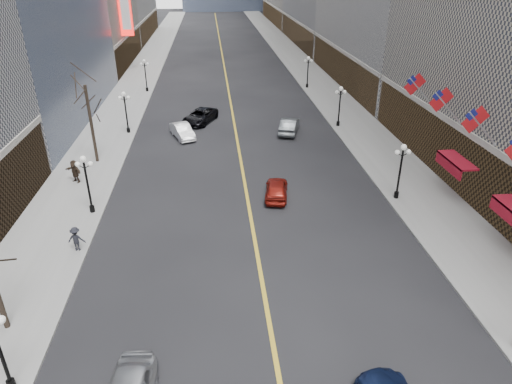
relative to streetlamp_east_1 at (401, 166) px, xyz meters
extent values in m
cube|color=gray|center=(2.20, 40.00, -2.83)|extent=(6.00, 230.00, 0.15)
cube|color=gray|center=(-25.80, 40.00, -2.83)|extent=(6.00, 230.00, 0.15)
cube|color=gold|center=(-11.80, 50.00, -2.89)|extent=(0.25, 200.00, 0.02)
cube|color=brown|center=(6.60, -1.00, -0.30)|extent=(2.80, 41.00, 5.00)
cube|color=brown|center=(6.60, 38.00, -0.30)|extent=(2.80, 35.00, 5.00)
cube|color=brown|center=(6.60, 76.00, -0.30)|extent=(2.80, 39.00, 5.00)
cube|color=brown|center=(6.60, 119.00, -0.30)|extent=(2.80, 45.00, 5.00)
cube|color=brown|center=(-30.20, 57.00, -0.30)|extent=(2.80, 29.00, 5.00)
cube|color=brown|center=(-30.20, 91.00, -0.30)|extent=(2.80, 37.00, 5.00)
cylinder|color=black|center=(0.00, 0.00, -2.50)|extent=(0.36, 0.36, 0.50)
cylinder|color=black|center=(0.00, 0.00, -0.75)|extent=(0.16, 0.16, 4.00)
sphere|color=white|center=(0.00, 0.00, 1.55)|extent=(0.44, 0.44, 0.44)
sphere|color=white|center=(-0.45, 0.00, 1.15)|extent=(0.36, 0.36, 0.36)
sphere|color=white|center=(0.45, 0.00, 1.15)|extent=(0.36, 0.36, 0.36)
cylinder|color=black|center=(0.00, 18.00, -2.50)|extent=(0.36, 0.36, 0.50)
cylinder|color=black|center=(0.00, 18.00, -0.75)|extent=(0.16, 0.16, 4.00)
sphere|color=white|center=(0.00, 18.00, 1.55)|extent=(0.44, 0.44, 0.44)
sphere|color=white|center=(-0.45, 18.00, 1.15)|extent=(0.36, 0.36, 0.36)
sphere|color=white|center=(0.45, 18.00, 1.15)|extent=(0.36, 0.36, 0.36)
cylinder|color=black|center=(0.00, 36.00, -2.50)|extent=(0.36, 0.36, 0.50)
cylinder|color=black|center=(0.00, 36.00, -0.75)|extent=(0.16, 0.16, 4.00)
sphere|color=white|center=(0.00, 36.00, 1.55)|extent=(0.44, 0.44, 0.44)
sphere|color=white|center=(-0.45, 36.00, 1.15)|extent=(0.36, 0.36, 0.36)
sphere|color=white|center=(0.45, 36.00, 1.15)|extent=(0.36, 0.36, 0.36)
cylinder|color=black|center=(-23.60, -16.00, -2.50)|extent=(0.36, 0.36, 0.50)
cylinder|color=black|center=(-23.60, -16.00, -0.75)|extent=(0.16, 0.16, 4.00)
sphere|color=white|center=(-23.15, -16.00, 1.15)|extent=(0.36, 0.36, 0.36)
cylinder|color=black|center=(-23.60, 0.00, -2.50)|extent=(0.36, 0.36, 0.50)
cylinder|color=black|center=(-23.60, 0.00, -0.75)|extent=(0.16, 0.16, 4.00)
sphere|color=white|center=(-23.60, 0.00, 1.55)|extent=(0.44, 0.44, 0.44)
sphere|color=white|center=(-24.05, 0.00, 1.15)|extent=(0.36, 0.36, 0.36)
sphere|color=white|center=(-23.15, 0.00, 1.15)|extent=(0.36, 0.36, 0.36)
cylinder|color=black|center=(-23.60, 18.00, -2.50)|extent=(0.36, 0.36, 0.50)
cylinder|color=black|center=(-23.60, 18.00, -0.75)|extent=(0.16, 0.16, 4.00)
sphere|color=white|center=(-23.60, 18.00, 1.55)|extent=(0.44, 0.44, 0.44)
sphere|color=white|center=(-24.05, 18.00, 1.15)|extent=(0.36, 0.36, 0.36)
sphere|color=white|center=(-23.15, 18.00, 1.15)|extent=(0.36, 0.36, 0.36)
cylinder|color=black|center=(-23.60, 36.00, -2.50)|extent=(0.36, 0.36, 0.50)
cylinder|color=black|center=(-23.60, 36.00, -0.75)|extent=(0.16, 0.16, 4.00)
sphere|color=white|center=(-23.60, 36.00, 1.55)|extent=(0.44, 0.44, 0.44)
sphere|color=white|center=(-24.05, 36.00, 1.15)|extent=(0.36, 0.36, 0.36)
sphere|color=white|center=(-23.15, 36.00, 1.15)|extent=(0.36, 0.36, 0.36)
cylinder|color=#B2B2B7|center=(4.00, -3.00, 3.90)|extent=(2.49, 0.12, 2.49)
cube|color=red|center=(3.35, -3.00, 4.55)|extent=(1.94, 0.04, 1.94)
cube|color=navy|center=(3.00, -3.00, 4.90)|extent=(0.88, 0.06, 0.88)
cylinder|color=#B2B2B7|center=(4.00, 2.00, 3.90)|extent=(2.49, 0.12, 2.49)
cube|color=red|center=(3.35, 2.00, 4.55)|extent=(1.94, 0.04, 1.94)
cube|color=navy|center=(3.00, 2.00, 4.90)|extent=(0.88, 0.06, 0.88)
cylinder|color=#B2B2B7|center=(4.00, 7.00, 3.90)|extent=(2.49, 0.12, 2.49)
cube|color=red|center=(3.35, 7.00, 4.55)|extent=(1.94, 0.04, 1.94)
cube|color=navy|center=(3.00, 7.00, 4.90)|extent=(0.88, 0.06, 0.88)
cube|color=maroon|center=(3.85, -8.00, -0.10)|extent=(0.10, 4.00, 0.90)
cube|color=maroon|center=(4.50, 0.00, 0.30)|extent=(1.40, 4.00, 0.15)
cube|color=maroon|center=(3.85, 0.00, -0.10)|extent=(0.10, 4.00, 0.90)
cylinder|color=#2D231C|center=(-25.30, 10.00, 0.85)|extent=(0.28, 0.28, 7.20)
imported|color=white|center=(-17.58, 16.11, -2.15)|extent=(3.05, 4.85, 1.51)
imported|color=black|center=(-15.75, 21.12, -2.11)|extent=(4.68, 6.24, 1.58)
imported|color=maroon|center=(-9.46, 1.29, -2.16)|extent=(2.47, 4.59, 1.48)
imported|color=#53585C|center=(-5.91, 16.55, -2.08)|extent=(3.12, 5.29, 1.65)
imported|color=black|center=(-23.40, -5.15, -1.91)|extent=(1.13, 0.55, 1.69)
imported|color=black|center=(-26.12, 5.51, -1.77)|extent=(1.76, 1.53, 1.97)
camera|label=1|loc=(-14.28, -31.01, 14.04)|focal=32.00mm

